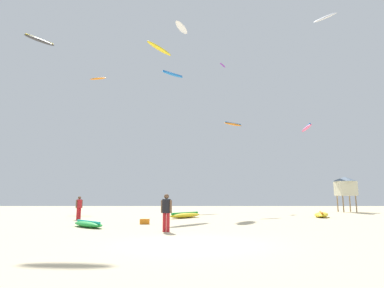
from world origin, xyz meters
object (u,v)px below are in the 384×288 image
kite_aloft_3 (181,28)px  kite_aloft_6 (159,49)px  kite_grounded_mid (88,224)px  cooler_box (144,222)px  person_foreground (166,210)px  kite_grounded_far (321,214)px  kite_aloft_1 (233,124)px  kite_aloft_7 (39,40)px  kite_aloft_9 (172,74)px  person_midground (79,206)px  kite_aloft_0 (325,18)px  kite_aloft_5 (98,79)px  kite_aloft_4 (306,128)px  kite_aloft_8 (222,65)px  lifeguard_tower (345,186)px  kite_grounded_near (185,215)px

kite_aloft_3 → kite_aloft_6: 10.28m
kite_grounded_mid → cooler_box: bearing=39.5°
person_foreground → kite_aloft_6: (-2.51, 19.28, 17.47)m
kite_grounded_far → kite_aloft_1: bearing=139.4°
kite_aloft_1 → kite_aloft_7: (-20.40, -1.90, 8.60)m
kite_aloft_1 → kite_aloft_3: 18.89m
kite_aloft_6 → kite_aloft_9: kite_aloft_9 is taller
person_foreground → kite_aloft_6: kite_aloft_6 is taller
person_midground → kite_aloft_0: 39.56m
cooler_box → kite_aloft_1: size_ratio=0.24×
kite_grounded_mid → kite_aloft_5: 34.37m
kite_aloft_4 → kite_aloft_5: size_ratio=1.50×
person_midground → kite_aloft_8: kite_aloft_8 is taller
kite_grounded_mid → kite_grounded_far: kite_grounded_far is taller
kite_aloft_0 → kite_aloft_4: 15.09m
kite_aloft_5 → kite_aloft_7: bearing=-99.1°
person_foreground → kite_aloft_0: (19.22, 24.99, 24.71)m
kite_aloft_4 → kite_aloft_9: bearing=161.7°
kite_aloft_1 → kite_aloft_3: (-5.84, 8.49, 15.84)m
person_midground → kite_aloft_7: bearing=-7.6°
person_foreground → kite_aloft_6: size_ratio=0.41×
kite_aloft_3 → kite_aloft_7: bearing=-144.5°
kite_grounded_mid → lifeguard_tower: size_ratio=0.68×
kite_aloft_1 → lifeguard_tower: bearing=21.0°
person_foreground → kite_grounded_far: size_ratio=0.44×
person_foreground → kite_aloft_3: bearing=-154.2°
person_foreground → kite_grounded_mid: size_ratio=0.62×
lifeguard_tower → kite_aloft_4: size_ratio=0.99×
kite_aloft_1 → person_foreground: bearing=-107.0°
kite_aloft_4 → kite_aloft_7: 34.70m
kite_grounded_near → kite_aloft_4: 25.97m
kite_aloft_5 → kite_grounded_far: bearing=-35.2°
person_midground → kite_aloft_1: (12.81, 9.15, 8.39)m
kite_aloft_0 → kite_grounded_far: bearing=-119.5°
kite_aloft_1 → kite_aloft_4: 15.36m
person_foreground → kite_aloft_7: (-14.81, 16.32, 16.96)m
kite_aloft_0 → person_foreground: bearing=-127.6°
kite_aloft_9 → kite_aloft_8: bearing=7.1°
kite_aloft_6 → kite_aloft_0: bearing=14.7°
person_midground → kite_grounded_far: size_ratio=0.43×
kite_aloft_8 → kite_grounded_mid: bearing=-108.0°
kite_aloft_9 → lifeguard_tower: bearing=-27.1°
person_foreground → lifeguard_tower: (19.55, 23.58, 2.03)m
person_midground → kite_aloft_7: (-7.59, 7.25, 16.98)m
cooler_box → kite_aloft_4: kite_aloft_4 is taller
cooler_box → kite_aloft_1: (7.27, 13.47, 9.24)m
kite_aloft_5 → kite_aloft_9: bearing=22.9°
kite_aloft_4 → kite_aloft_1: bearing=-138.6°
kite_aloft_0 → kite_aloft_6: bearing=-165.3°
cooler_box → kite_aloft_4: bearing=51.5°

